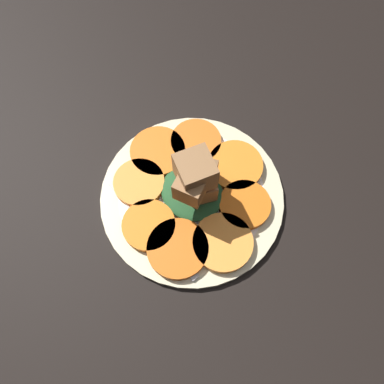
{
  "coord_description": "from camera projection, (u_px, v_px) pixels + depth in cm",
  "views": [
    {
      "loc": [
        13.63,
        -15.21,
        52.22
      ],
      "look_at": [
        0.0,
        0.0,
        4.1
      ],
      "focal_mm": 35.0,
      "sensor_mm": 36.0,
      "label": 1
    }
  ],
  "objects": [
    {
      "name": "table_slab",
      "position": [
        192.0,
        200.0,
        0.55
      ],
      "size": [
        120.0,
        120.0,
        2.0
      ],
      "primitive_type": "cube",
      "color": "black",
      "rests_on": "ground"
    },
    {
      "name": "plate",
      "position": [
        192.0,
        196.0,
        0.54
      ],
      "size": [
        26.16,
        26.16,
        1.05
      ],
      "color": "beige",
      "rests_on": "table_slab"
    },
    {
      "name": "carrot_slice_0",
      "position": [
        139.0,
        183.0,
        0.53
      ],
      "size": [
        7.29,
        7.29,
        1.12
      ],
      "primitive_type": "cylinder",
      "color": "orange",
      "rests_on": "plate"
    },
    {
      "name": "carrot_slice_1",
      "position": [
        149.0,
        225.0,
        0.51
      ],
      "size": [
        7.29,
        7.29,
        1.12
      ],
      "primitive_type": "cylinder",
      "color": "orange",
      "rests_on": "plate"
    },
    {
      "name": "carrot_slice_2",
      "position": [
        178.0,
        249.0,
        0.5
      ],
      "size": [
        8.23,
        8.23,
        1.12
      ],
      "primitive_type": "cylinder",
      "color": "orange",
      "rests_on": "plate"
    },
    {
      "name": "carrot_slice_3",
      "position": [
        223.0,
        242.0,
        0.5
      ],
      "size": [
        8.12,
        8.12,
        1.12
      ],
      "primitive_type": "cylinder",
      "color": "orange",
      "rests_on": "plate"
    },
    {
      "name": "carrot_slice_4",
      "position": [
        245.0,
        205.0,
        0.52
      ],
      "size": [
        7.19,
        7.19,
        1.12
      ],
      "primitive_type": "cylinder",
      "color": "orange",
      "rests_on": "plate"
    },
    {
      "name": "carrot_slice_5",
      "position": [
        235.0,
        166.0,
        0.54
      ],
      "size": [
        8.01,
        8.01,
        1.12
      ],
      "primitive_type": "cylinder",
      "color": "orange",
      "rests_on": "plate"
    },
    {
      "name": "carrot_slice_6",
      "position": [
        196.0,
        142.0,
        0.56
      ],
      "size": [
        7.54,
        7.54,
        1.12
      ],
      "primitive_type": "cylinder",
      "color": "orange",
      "rests_on": "plate"
    },
    {
      "name": "carrot_slice_7",
      "position": [
        158.0,
        152.0,
        0.55
      ],
      "size": [
        8.18,
        8.18,
        1.12
      ],
      "primitive_type": "cylinder",
      "color": "orange",
      "rests_on": "plate"
    },
    {
      "name": "center_pile",
      "position": [
        195.0,
        184.0,
        0.49
      ],
      "size": [
        9.1,
        8.66,
        10.41
      ],
      "color": "#235128",
      "rests_on": "plate"
    },
    {
      "name": "fork",
      "position": [
        152.0,
        224.0,
        0.51
      ],
      "size": [
        18.37,
        4.52,
        0.4
      ],
      "rotation": [
        0.0,
        0.0,
        -0.16
      ],
      "color": "silver",
      "rests_on": "plate"
    }
  ]
}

